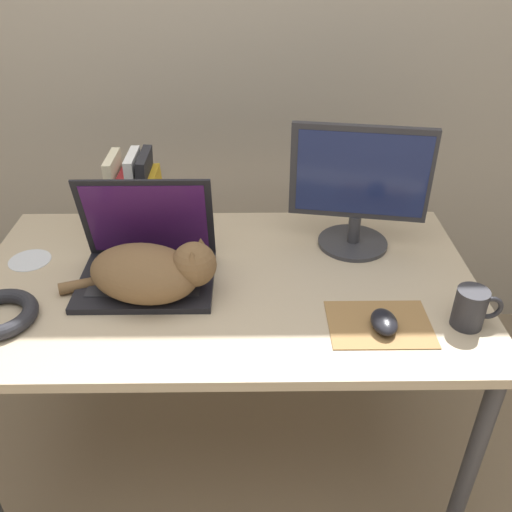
{
  "coord_description": "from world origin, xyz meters",
  "views": [
    {
      "loc": [
        0.07,
        -0.84,
        1.59
      ],
      "look_at": [
        0.09,
        0.35,
        0.83
      ],
      "focal_mm": 38.0,
      "sensor_mm": 36.0,
      "label": 1
    }
  ],
  "objects_px": {
    "laptop": "(147,262)",
    "cat": "(152,272)",
    "webcam": "(197,212)",
    "cd_disc": "(30,260)",
    "external_monitor": "(359,187)",
    "computer_mouse": "(384,322)",
    "mug": "(471,308)",
    "book_row": "(137,195)"
  },
  "relations": [
    {
      "from": "mug",
      "to": "webcam",
      "type": "bearing_deg",
      "value": 143.68
    },
    {
      "from": "cat",
      "to": "cd_disc",
      "type": "height_order",
      "value": "cat"
    },
    {
      "from": "book_row",
      "to": "mug",
      "type": "distance_m",
      "value": 1.01
    },
    {
      "from": "cat",
      "to": "mug",
      "type": "bearing_deg",
      "value": -9.43
    },
    {
      "from": "cat",
      "to": "external_monitor",
      "type": "bearing_deg",
      "value": 23.93
    },
    {
      "from": "book_row",
      "to": "cd_disc",
      "type": "height_order",
      "value": "book_row"
    },
    {
      "from": "external_monitor",
      "to": "book_row",
      "type": "xyz_separation_m",
      "value": [
        -0.66,
        0.12,
        -0.08
      ]
    },
    {
      "from": "cat",
      "to": "external_monitor",
      "type": "distance_m",
      "value": 0.63
    },
    {
      "from": "cat",
      "to": "computer_mouse",
      "type": "distance_m",
      "value": 0.6
    },
    {
      "from": "laptop",
      "to": "external_monitor",
      "type": "height_order",
      "value": "external_monitor"
    },
    {
      "from": "laptop",
      "to": "mug",
      "type": "xyz_separation_m",
      "value": [
        0.81,
        -0.21,
        -0.0
      ]
    },
    {
      "from": "computer_mouse",
      "to": "book_row",
      "type": "distance_m",
      "value": 0.85
    },
    {
      "from": "computer_mouse",
      "to": "cd_disc",
      "type": "xyz_separation_m",
      "value": [
        -0.96,
        0.32,
        -0.02
      ]
    },
    {
      "from": "cat",
      "to": "laptop",
      "type": "bearing_deg",
      "value": 108.86
    },
    {
      "from": "computer_mouse",
      "to": "book_row",
      "type": "bearing_deg",
      "value": 142.83
    },
    {
      "from": "webcam",
      "to": "cd_disc",
      "type": "relative_size",
      "value": 0.58
    },
    {
      "from": "laptop",
      "to": "external_monitor",
      "type": "distance_m",
      "value": 0.63
    },
    {
      "from": "external_monitor",
      "to": "cd_disc",
      "type": "height_order",
      "value": "external_monitor"
    },
    {
      "from": "laptop",
      "to": "webcam",
      "type": "distance_m",
      "value": 0.32
    },
    {
      "from": "laptop",
      "to": "cat",
      "type": "xyz_separation_m",
      "value": [
        0.03,
        -0.08,
        0.02
      ]
    },
    {
      "from": "mug",
      "to": "cd_disc",
      "type": "relative_size",
      "value": 0.99
    },
    {
      "from": "mug",
      "to": "computer_mouse",
      "type": "bearing_deg",
      "value": -176.39
    },
    {
      "from": "cat",
      "to": "book_row",
      "type": "distance_m",
      "value": 0.38
    },
    {
      "from": "webcam",
      "to": "book_row",
      "type": "bearing_deg",
      "value": -174.4
    },
    {
      "from": "mug",
      "to": "cd_disc",
      "type": "xyz_separation_m",
      "value": [
        -1.17,
        0.3,
        -0.05
      ]
    },
    {
      "from": "computer_mouse",
      "to": "mug",
      "type": "xyz_separation_m",
      "value": [
        0.21,
        0.01,
        0.03
      ]
    },
    {
      "from": "external_monitor",
      "to": "computer_mouse",
      "type": "relative_size",
      "value": 4.08
    },
    {
      "from": "cat",
      "to": "mug",
      "type": "distance_m",
      "value": 0.8
    },
    {
      "from": "external_monitor",
      "to": "laptop",
      "type": "bearing_deg",
      "value": -164.04
    },
    {
      "from": "cat",
      "to": "webcam",
      "type": "height_order",
      "value": "cat"
    },
    {
      "from": "external_monitor",
      "to": "webcam",
      "type": "height_order",
      "value": "external_monitor"
    },
    {
      "from": "webcam",
      "to": "mug",
      "type": "xyz_separation_m",
      "value": [
        0.7,
        -0.52,
        0.01
      ]
    },
    {
      "from": "laptop",
      "to": "cat",
      "type": "bearing_deg",
      "value": -71.14
    },
    {
      "from": "cat",
      "to": "computer_mouse",
      "type": "height_order",
      "value": "cat"
    },
    {
      "from": "external_monitor",
      "to": "cd_disc",
      "type": "bearing_deg",
      "value": -175.24
    },
    {
      "from": "cat",
      "to": "mug",
      "type": "xyz_separation_m",
      "value": [
        0.78,
        -0.13,
        -0.02
      ]
    },
    {
      "from": "computer_mouse",
      "to": "mug",
      "type": "height_order",
      "value": "mug"
    },
    {
      "from": "external_monitor",
      "to": "computer_mouse",
      "type": "distance_m",
      "value": 0.43
    },
    {
      "from": "laptop",
      "to": "cd_disc",
      "type": "distance_m",
      "value": 0.37
    },
    {
      "from": "webcam",
      "to": "computer_mouse",
      "type": "bearing_deg",
      "value": -47.08
    },
    {
      "from": "external_monitor",
      "to": "webcam",
      "type": "bearing_deg",
      "value": 164.42
    },
    {
      "from": "laptop",
      "to": "cd_disc",
      "type": "bearing_deg",
      "value": 165.89
    }
  ]
}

